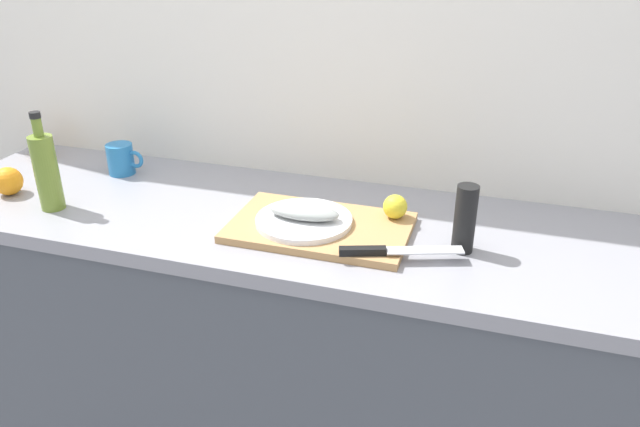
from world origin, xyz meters
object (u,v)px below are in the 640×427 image
Objects in this scene: cutting_board at (320,228)px; chef_knife at (385,251)px; orange_0 at (41,146)px; lemon_0 at (395,207)px; fish_fillet at (304,211)px; pepper_mill at (465,219)px; coffee_mug_0 at (121,159)px; olive_oil_bottle at (46,171)px; white_plate at (304,220)px.

chef_knife reaches higher than cutting_board.
orange_0 is at bearing 167.22° from cutting_board.
lemon_0 reaches higher than orange_0.
pepper_mill is (0.40, 0.01, 0.03)m from fish_fillet.
pepper_mill is (0.17, 0.11, 0.06)m from chef_knife.
coffee_mug_0 reaches higher than fish_fillet.
cutting_board is 0.06m from fish_fillet.
chef_knife is at bearing -15.36° from orange_0.
orange_0 is 1.43m from pepper_mill.
chef_knife is 1.03× the size of olive_oil_bottle.
olive_oil_bottle is at bearing 160.32° from chef_knife.
lemon_0 reaches higher than chef_knife.
olive_oil_bottle is (-0.71, -0.08, 0.08)m from white_plate.
olive_oil_bottle is at bearing -173.40° from white_plate.
olive_oil_bottle is at bearing -173.40° from fish_fillet.
lemon_0 is (0.17, 0.09, 0.04)m from cutting_board.
orange_0 is (-1.25, 0.34, 0.01)m from chef_knife.
pepper_mill is at bearing -9.41° from orange_0.
cutting_board is 1.84× the size of white_plate.
cutting_board is at bearing -15.03° from coffee_mug_0.
orange_0 is (-0.31, 0.33, -0.07)m from olive_oil_bottle.
fish_fillet is at bearing 6.60° from olive_oil_bottle.
fish_fillet is (0.00, 0.00, 0.03)m from white_plate.
pepper_mill is at bearing 0.85° from cutting_board.
coffee_mug_0 reaches higher than white_plate.
cutting_board is at bearing 132.99° from chef_knife.
lemon_0 is 0.52× the size of coffee_mug_0.
fish_fillet is 0.70m from coffee_mug_0.
cutting_board is 3.76× the size of coffee_mug_0.
orange_0 is at bearing 171.93° from coffee_mug_0.
white_plate is 1.33× the size of fish_fillet.
olive_oil_bottle is at bearing -46.75° from orange_0.
coffee_mug_0 is (-0.71, 0.19, 0.04)m from cutting_board.
orange_0 is (-1.23, 0.15, -0.01)m from lemon_0.
chef_knife is (0.23, -0.10, 0.00)m from white_plate.
coffee_mug_0 reaches higher than cutting_board.
cutting_board is 1.66× the size of olive_oil_bottle.
fish_fillet is at bearing 138.74° from chef_knife.
fish_fillet reaches higher than cutting_board.
cutting_board is at bearing 6.74° from olive_oil_bottle.
coffee_mug_0 is (-0.90, 0.29, 0.02)m from chef_knife.
olive_oil_bottle reaches higher than lemon_0.
fish_fillet is (-0.04, -0.01, 0.04)m from cutting_board.
cutting_board is 0.73m from coffee_mug_0.
olive_oil_bottle is at bearing -168.80° from lemon_0.
coffee_mug_0 is (0.04, 0.28, -0.06)m from olive_oil_bottle.
white_plate is 0.24m from lemon_0.
chef_knife is at bearing -85.06° from lemon_0.
white_plate is at bearing 138.74° from chef_knife.
white_plate is at bearing -170.89° from cutting_board.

